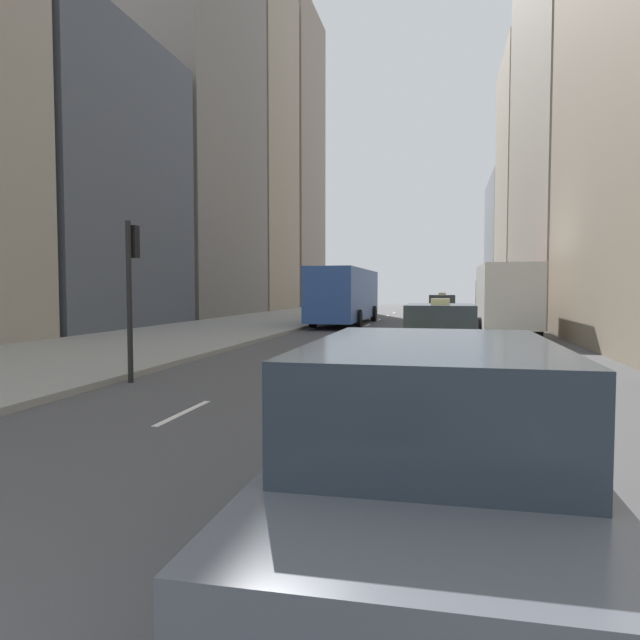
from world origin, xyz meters
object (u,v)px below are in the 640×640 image
Objects in this scene: taxi_second at (440,339)px; sedan_black_near at (432,457)px; traffic_light_pole at (131,275)px; box_truck at (505,298)px; city_bus at (345,294)px; taxi_lead at (442,308)px.

sedan_black_near is (0.00, -9.88, 0.01)m from taxi_second.
taxi_second is 1.22× the size of traffic_light_pole.
box_truck is (2.80, 23.01, 0.82)m from sedan_black_near.
sedan_black_near is at bearing -90.00° from taxi_second.
city_bus is (-5.61, 19.40, 0.91)m from taxi_second.
taxi_second is 0.38× the size of city_bus.
taxi_second is 13.45m from box_truck.
taxi_second is at bearing 90.00° from sedan_black_near.
taxi_lead is 1.22× the size of traffic_light_pole.
box_truck reaches higher than taxi_lead.
sedan_black_near is 1.37× the size of traffic_light_pole.
taxi_second is at bearing -73.87° from city_bus.
traffic_light_pole is at bearing 132.23° from sedan_black_near.
traffic_light_pole reaches higher than taxi_lead.
sedan_black_near is at bearing -79.15° from city_bus.
sedan_black_near is 10.16m from traffic_light_pole.
box_truck is at bearing -74.36° from taxi_lead.
traffic_light_pole is (-9.55, -15.57, 0.70)m from box_truck.
city_bus is 3.23× the size of traffic_light_pole.
taxi_second is 0.89× the size of sedan_black_near.
box_truck is at bearing 58.48° from traffic_light_pole.
city_bus is (-5.61, 29.28, 0.90)m from sedan_black_near.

